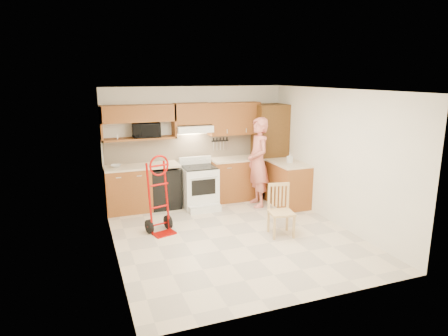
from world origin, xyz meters
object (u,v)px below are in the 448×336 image
range (200,184)px  hand_truck (160,199)px  person (258,162)px  dining_chair (281,211)px  microwave (146,130)px

range → hand_truck: hand_truck is taller
range → person: size_ratio=0.55×
hand_truck → dining_chair: hand_truck is taller
microwave → range: 1.57m
person → hand_truck: person is taller
microwave → dining_chair: microwave is taller
range → person: 1.30m
person → hand_truck: bearing=-65.6°
hand_truck → dining_chair: (1.93, -0.84, -0.18)m
microwave → person: 2.41m
person → dining_chair: (-0.32, -1.62, -0.50)m
person → hand_truck: 2.40m
range → hand_truck: bearing=-134.5°
hand_truck → dining_chair: bearing=-39.3°
range → person: bearing=-13.6°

